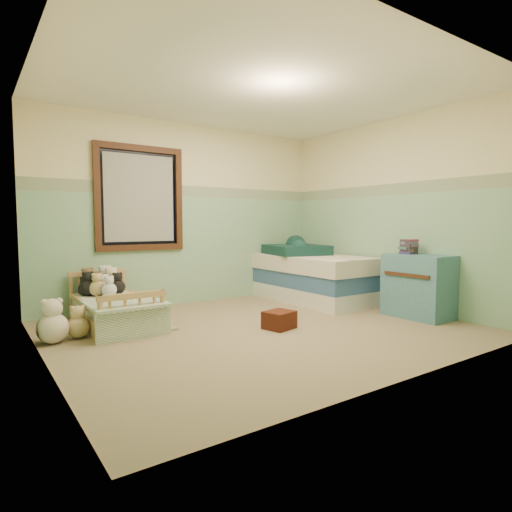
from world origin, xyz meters
TOP-DOWN VIEW (x-y plane):
  - floor at (0.00, 0.00)m, footprint 4.20×3.60m
  - ceiling at (0.00, 0.00)m, footprint 4.20×3.60m
  - wall_back at (0.00, 1.80)m, footprint 4.20×0.04m
  - wall_front at (0.00, -1.80)m, footprint 4.20×0.04m
  - wall_left at (-2.10, 0.00)m, footprint 0.04×3.60m
  - wall_right at (2.10, 0.00)m, footprint 0.04×3.60m
  - wainscot_mint at (0.00, 1.79)m, footprint 4.20×0.01m
  - border_strip at (0.00, 1.79)m, footprint 4.20×0.01m
  - window_frame at (-0.70, 1.76)m, footprint 1.16×0.06m
  - window_blinds at (-0.70, 1.77)m, footprint 0.92×0.01m
  - toddler_bed_frame at (-1.27, 1.05)m, footprint 0.68×1.35m
  - toddler_mattress at (-1.27, 1.05)m, footprint 0.62×1.29m
  - patchwork_quilt at (-1.27, 0.63)m, footprint 0.73×0.68m
  - plush_bed_brown at (-1.42, 1.55)m, footprint 0.21×0.21m
  - plush_bed_white at (-1.22, 1.55)m, footprint 0.22×0.22m
  - plush_bed_tan at (-1.37, 1.33)m, footprint 0.18×0.18m
  - plush_bed_dark at (-1.14, 1.33)m, footprint 0.17×0.17m
  - plush_floor_cream at (-1.95, 0.66)m, footprint 0.29×0.29m
  - plush_floor_tan at (-1.71, 0.71)m, footprint 0.22×0.22m
  - twin_bed_frame at (1.55, 0.93)m, footprint 0.93×1.85m
  - twin_boxspring at (1.55, 0.93)m, footprint 0.93×1.85m
  - twin_mattress at (1.55, 0.93)m, footprint 0.96×1.89m
  - teal_blanket at (1.50, 1.23)m, footprint 0.95×0.98m
  - dresser at (1.86, -0.61)m, footprint 0.47×0.75m
  - book_stack at (1.86, -0.47)m, footprint 0.18×0.15m
  - red_pillow at (0.14, -0.11)m, footprint 0.35×0.33m
  - floor_book at (-0.90, 0.53)m, footprint 0.25×0.20m
  - extra_plush_0 at (-1.45, 1.41)m, footprint 0.19×0.19m
  - extra_plush_1 at (-1.28, 1.19)m, footprint 0.16×0.16m
  - extra_plush_2 at (-1.17, 1.48)m, footprint 0.21×0.21m
  - extra_plush_3 at (-1.28, 1.38)m, footprint 0.16×0.16m
  - extra_plush_4 at (-1.49, 1.44)m, footprint 0.15×0.15m

SIDE VIEW (x-z plane):
  - floor at x=0.00m, z-range -0.02..0.00m
  - floor_book at x=-0.90m, z-range 0.00..0.02m
  - toddler_bed_frame at x=-1.27m, z-range 0.00..0.17m
  - red_pillow at x=0.14m, z-range 0.00..0.19m
  - plush_floor_tan at x=-1.71m, z-range 0.00..0.22m
  - twin_bed_frame at x=1.55m, z-range 0.00..0.22m
  - plush_floor_cream at x=-1.95m, z-range 0.00..0.29m
  - toddler_mattress at x=-1.27m, z-range 0.17..0.29m
  - patchwork_quilt at x=-1.27m, z-range 0.29..0.32m
  - twin_boxspring at x=1.55m, z-range 0.22..0.44m
  - extra_plush_4 at x=-1.49m, z-range 0.29..0.44m
  - dresser at x=1.86m, z-range 0.00..0.75m
  - extra_plush_3 at x=-1.28m, z-range 0.29..0.46m
  - extra_plush_1 at x=-1.28m, z-range 0.29..0.46m
  - plush_bed_dark at x=-1.14m, z-range 0.29..0.47m
  - plush_bed_tan at x=-1.37m, z-range 0.29..0.47m
  - extra_plush_0 at x=-1.45m, z-range 0.29..0.48m
  - plush_bed_brown at x=-1.42m, z-range 0.29..0.50m
  - extra_plush_2 at x=-1.17m, z-range 0.29..0.50m
  - plush_bed_white at x=-1.22m, z-range 0.29..0.52m
  - twin_mattress at x=1.55m, z-range 0.44..0.66m
  - teal_blanket at x=1.50m, z-range 0.66..0.80m
  - wainscot_mint at x=0.00m, z-range 0.00..1.50m
  - book_stack at x=1.86m, z-range 0.75..0.93m
  - wall_back at x=0.00m, z-range 0.00..2.50m
  - wall_front at x=0.00m, z-range 0.00..2.50m
  - wall_left at x=-2.10m, z-range 0.00..2.50m
  - wall_right at x=2.10m, z-range 0.00..2.50m
  - window_blinds at x=-0.70m, z-range 0.89..2.01m
  - window_frame at x=-0.70m, z-range 0.77..2.13m
  - border_strip at x=0.00m, z-range 1.50..1.65m
  - ceiling at x=0.00m, z-range 2.50..2.52m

